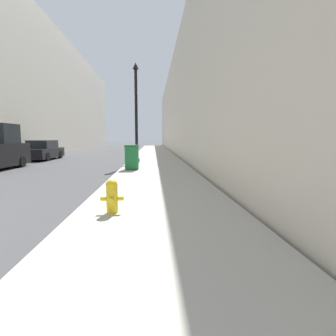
% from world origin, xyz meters
% --- Properties ---
extents(sidewalk_right, '(3.66, 60.00, 0.14)m').
position_xyz_m(sidewalk_right, '(5.95, 18.00, 0.07)').
color(sidewalk_right, '#ADA89E').
rests_on(sidewalk_right, ground).
extents(building_right_stone, '(12.00, 60.00, 10.10)m').
position_xyz_m(building_right_stone, '(13.88, 26.00, 5.05)').
color(building_right_stone, beige).
rests_on(building_right_stone, ground).
extents(fire_hydrant, '(0.47, 0.36, 0.70)m').
position_xyz_m(fire_hydrant, '(4.95, 1.48, 0.51)').
color(fire_hydrant, yellow).
rests_on(fire_hydrant, sidewalk_right).
extents(trash_bin, '(0.65, 0.63, 1.20)m').
position_xyz_m(trash_bin, '(4.76, 8.96, 0.76)').
color(trash_bin, '#1E7538').
rests_on(trash_bin, sidewalk_right).
extents(lamppost, '(0.38, 0.38, 6.07)m').
position_xyz_m(lamppost, '(4.77, 12.67, 3.34)').
color(lamppost, black).
rests_on(lamppost, sidewalk_right).
extents(parked_sedan_near, '(1.83, 4.49, 1.50)m').
position_xyz_m(parked_sedan_near, '(-2.68, 16.84, 0.69)').
color(parked_sedan_near, black).
rests_on(parked_sedan_near, ground).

